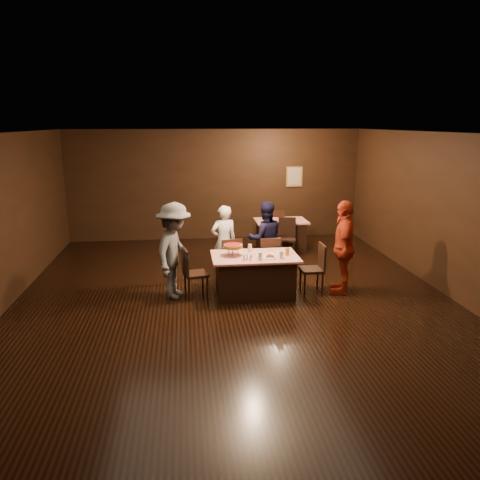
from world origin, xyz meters
name	(u,v)px	position (x,y,z in m)	size (l,w,h in m)	color
room	(236,186)	(0.00, 0.01, 2.14)	(10.00, 10.04, 3.02)	black
main_table	(255,275)	(0.41, 0.45, 0.39)	(1.60, 1.00, 0.77)	#AD0F0B
back_table	(281,235)	(1.55, 3.55, 0.39)	(1.30, 0.90, 0.77)	#B71A0C
chair_far_left	(230,260)	(0.01, 1.20, 0.47)	(0.42, 0.42, 0.95)	black
chair_far_right	(269,259)	(0.81, 1.20, 0.47)	(0.42, 0.42, 0.95)	black
chair_end_left	(196,273)	(-0.69, 0.45, 0.47)	(0.42, 0.42, 0.95)	black
chair_end_right	(312,268)	(1.51, 0.45, 0.47)	(0.42, 0.42, 0.95)	black
chair_back_near	(287,238)	(1.55, 2.85, 0.47)	(0.42, 0.42, 0.95)	black
chair_back_far	(276,227)	(1.55, 4.15, 0.47)	(0.42, 0.42, 0.95)	black
diner_white_jacket	(224,242)	(-0.08, 1.58, 0.76)	(0.56, 0.37, 1.53)	silver
diner_navy_hoodie	(265,239)	(0.80, 1.60, 0.79)	(0.77, 0.60, 1.59)	black
diner_grey_knit	(175,251)	(-1.07, 0.53, 0.89)	(1.15, 0.66, 1.78)	#58595D
diner_red_shirt	(343,247)	(2.09, 0.40, 0.89)	(1.04, 0.44, 1.78)	#AF3017
pizza_stand	(233,246)	(0.01, 0.50, 0.95)	(0.38, 0.38, 0.22)	black
plate_with_slice	(270,256)	(0.66, 0.27, 0.80)	(0.25, 0.25, 0.06)	white
plate_empty	(282,252)	(0.96, 0.60, 0.78)	(0.25, 0.25, 0.01)	white
glass_front_left	(260,256)	(0.46, 0.15, 0.84)	(0.08, 0.08, 0.14)	silver
glass_front_right	(281,255)	(0.86, 0.20, 0.84)	(0.08, 0.08, 0.14)	silver
glass_amber	(287,252)	(1.01, 0.40, 0.84)	(0.08, 0.08, 0.14)	#BF7F26
glass_back	(250,248)	(0.36, 0.75, 0.84)	(0.08, 0.08, 0.14)	silver
condiments	(247,258)	(0.23, 0.17, 0.82)	(0.17, 0.10, 0.09)	silver
napkin_center	(271,255)	(0.71, 0.45, 0.77)	(0.16, 0.16, 0.01)	white
napkin_left	(247,256)	(0.26, 0.40, 0.77)	(0.16, 0.16, 0.01)	white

